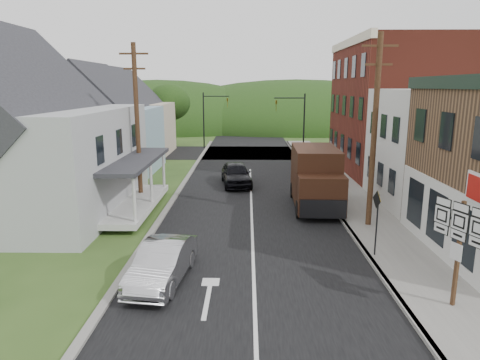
{
  "coord_description": "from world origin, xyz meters",
  "views": [
    {
      "loc": [
        -0.25,
        -16.27,
        6.65
      ],
      "look_at": [
        -0.59,
        3.98,
        2.2
      ],
      "focal_mm": 32.0,
      "sensor_mm": 36.0,
      "label": 1
    }
  ],
  "objects_px": {
    "dark_sedan": "(236,174)",
    "silver_sedan": "(163,263)",
    "delivery_van": "(316,178)",
    "warning_sign": "(377,214)",
    "route_sign_cluster": "(459,239)"
  },
  "relations": [
    {
      "from": "route_sign_cluster",
      "to": "warning_sign",
      "type": "bearing_deg",
      "value": 86.32
    },
    {
      "from": "silver_sedan",
      "to": "dark_sedan",
      "type": "height_order",
      "value": "dark_sedan"
    },
    {
      "from": "silver_sedan",
      "to": "dark_sedan",
      "type": "xyz_separation_m",
      "value": [
        2.16,
        14.86,
        0.09
      ]
    },
    {
      "from": "silver_sedan",
      "to": "delivery_van",
      "type": "height_order",
      "value": "delivery_van"
    },
    {
      "from": "dark_sedan",
      "to": "silver_sedan",
      "type": "bearing_deg",
      "value": -105.6
    },
    {
      "from": "silver_sedan",
      "to": "warning_sign",
      "type": "height_order",
      "value": "warning_sign"
    },
    {
      "from": "dark_sedan",
      "to": "delivery_van",
      "type": "bearing_deg",
      "value": -57.02
    },
    {
      "from": "delivery_van",
      "to": "warning_sign",
      "type": "height_order",
      "value": "delivery_van"
    },
    {
      "from": "route_sign_cluster",
      "to": "warning_sign",
      "type": "xyz_separation_m",
      "value": [
        -1.19,
        3.96,
        -0.45
      ]
    },
    {
      "from": "route_sign_cluster",
      "to": "warning_sign",
      "type": "height_order",
      "value": "route_sign_cluster"
    },
    {
      "from": "delivery_van",
      "to": "silver_sedan",
      "type": "bearing_deg",
      "value": -123.58
    },
    {
      "from": "dark_sedan",
      "to": "delivery_van",
      "type": "height_order",
      "value": "delivery_van"
    },
    {
      "from": "warning_sign",
      "to": "silver_sedan",
      "type": "bearing_deg",
      "value": -171.77
    },
    {
      "from": "silver_sedan",
      "to": "route_sign_cluster",
      "type": "bearing_deg",
      "value": -3.54
    },
    {
      "from": "dark_sedan",
      "to": "delivery_van",
      "type": "distance_m",
      "value": 7.11
    }
  ]
}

